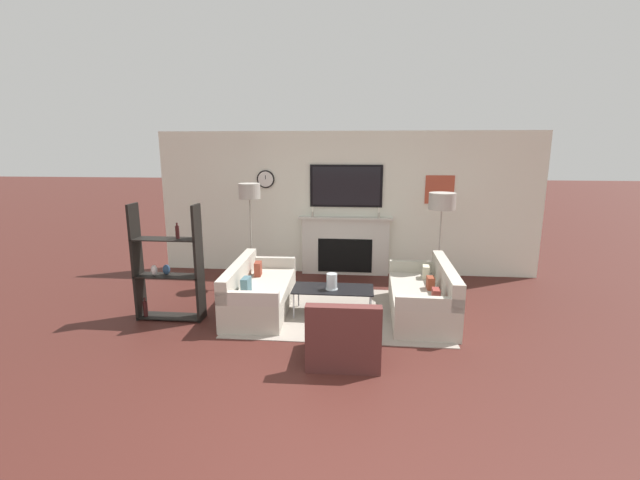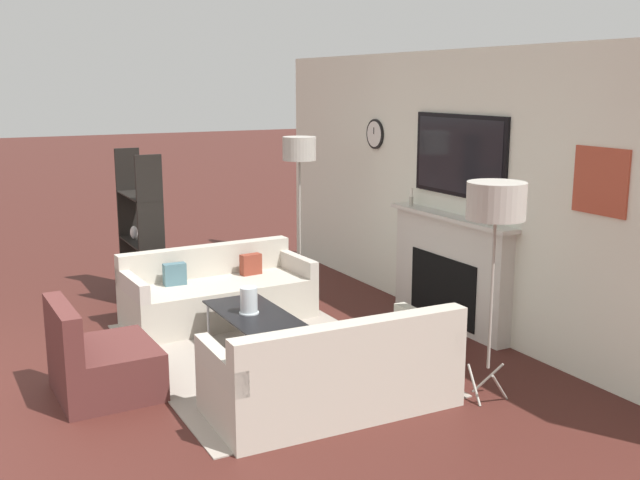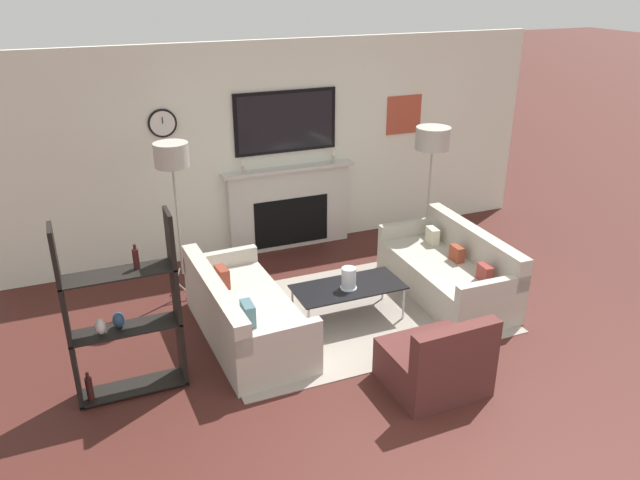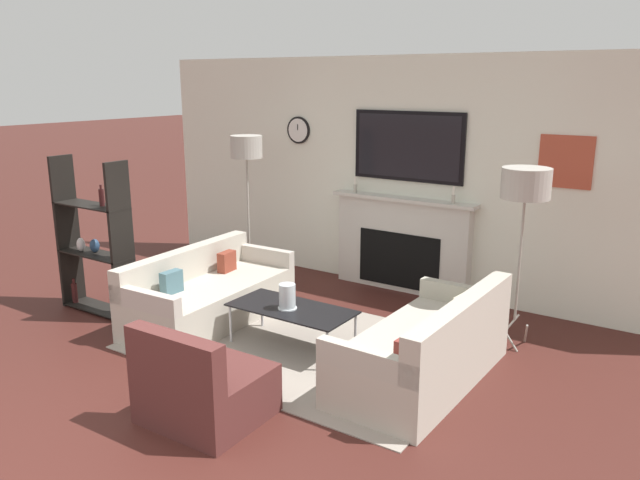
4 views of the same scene
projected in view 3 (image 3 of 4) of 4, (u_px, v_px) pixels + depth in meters
name	position (u px, v px, depth m)	size (l,w,h in m)	color
fireplace_wall	(286.00, 157.00, 8.11)	(7.21, 0.28, 2.70)	white
area_rug	(352.00, 313.00, 6.83)	(3.06, 2.11, 0.01)	gray
couch_left	(243.00, 315.00, 6.30)	(0.90, 1.90, 0.72)	#BBB3A3
couch_right	(449.00, 272.00, 7.16)	(0.88, 1.84, 0.77)	#BBB3A3
armchair	(436.00, 364.00, 5.54)	(0.84, 0.76, 0.76)	#552926
coffee_table	(348.00, 288.00, 6.59)	(1.17, 0.55, 0.39)	black
hurricane_candle	(349.00, 279.00, 6.50)	(0.18, 0.18, 0.24)	silver
floor_lamp_left	(172.00, 158.00, 6.57)	(0.37, 0.37, 1.81)	#9E998E
floor_lamp_right	(433.00, 140.00, 7.75)	(0.43, 0.43, 1.69)	#9E998E
shelf_unit	(123.00, 316.00, 5.30)	(0.94, 0.28, 1.65)	black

